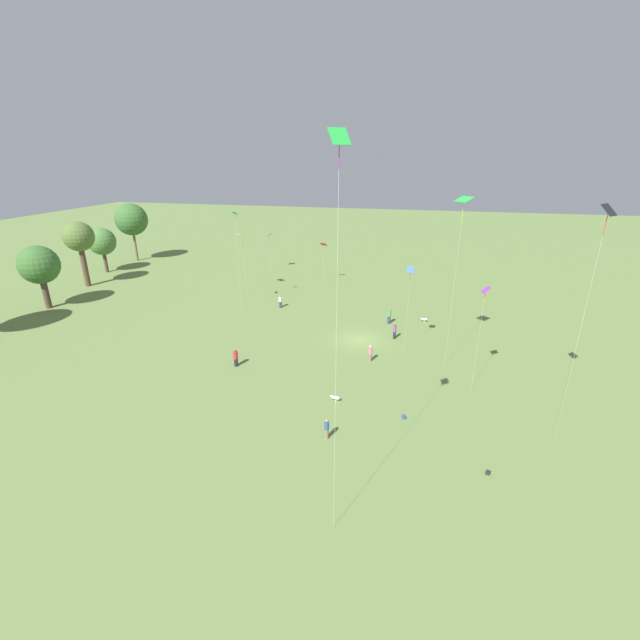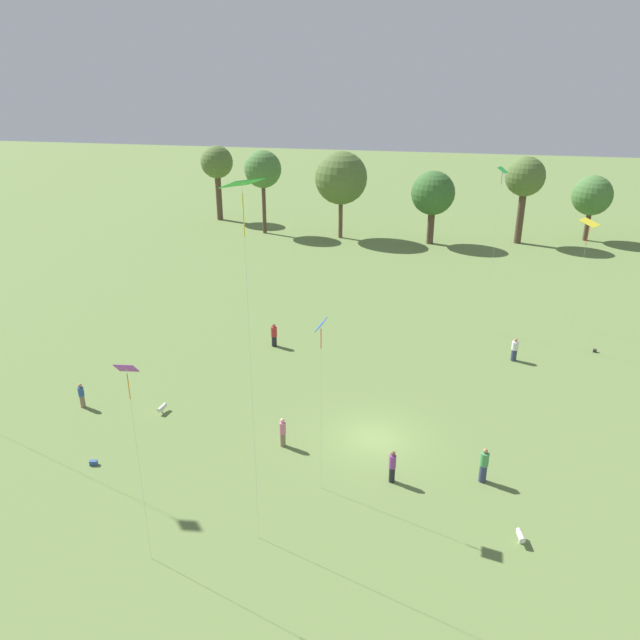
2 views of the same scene
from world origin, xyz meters
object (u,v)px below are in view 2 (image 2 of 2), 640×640
object	(u,v)px
person_4	(514,350)
dog_1	(520,535)
kite_6	(589,225)
kite_4	(501,182)
person_1	(274,335)
picnic_bag_1	(94,463)
person_0	(392,466)
kite_1	(321,335)
person_2	(283,432)
person_5	(82,395)
kite_0	(243,197)
picnic_bag_0	(595,351)
dog_0	(162,408)
person_3	(484,465)
kite_3	(128,378)

from	to	relation	value
person_4	dog_1	size ratio (longest dim) A/B	2.25
kite_6	kite_4	bearing A→B (deg)	-174.95
person_1	picnic_bag_1	size ratio (longest dim) A/B	4.21
kite_4	picnic_bag_1	distance (m)	31.69
person_1	person_4	size ratio (longest dim) A/B	1.06
person_0	kite_1	distance (m)	8.01
person_2	person_5	world-z (taller)	person_2
person_0	kite_4	size ratio (longest dim) A/B	0.14
kite_0	kite_4	bearing A→B (deg)	-116.62
person_4	picnic_bag_0	distance (m)	6.36
person_0	dog_0	xyz separation A→B (m)	(-13.82, 3.80, -0.57)
person_2	kite_0	bearing A→B (deg)	18.16
person_2	kite_1	world-z (taller)	kite_1
person_3	kite_3	xyz separation A→B (m)	(-13.57, -8.12, 7.47)
person_0	person_2	distance (m)	6.30
person_3	person_4	xyz separation A→B (m)	(2.53, 14.24, -0.12)
dog_0	dog_1	world-z (taller)	dog_1
kite_1	kite_4	bearing A→B (deg)	-153.99
kite_4	picnic_bag_0	world-z (taller)	kite_4
person_1	picnic_bag_0	distance (m)	22.87
person_3	kite_6	bearing A→B (deg)	49.02
kite_1	kite_0	bearing A→B (deg)	21.22
person_5	kite_3	xyz separation A→B (m)	(9.52, -10.58, 7.61)
kite_3	kite_4	distance (m)	30.85
person_3	picnic_bag_0	bearing A→B (deg)	42.16
person_4	person_3	bearing A→B (deg)	-60.12
person_0	kite_3	xyz separation A→B (m)	(-9.23, -7.18, 7.51)
dog_1	kite_0	bearing A→B (deg)	179.12
kite_0	person_3	bearing A→B (deg)	-151.83
dog_0	person_2	bearing A→B (deg)	-5.84
kite_1	picnic_bag_0	distance (m)	26.05
person_4	picnic_bag_1	distance (m)	27.70
kite_1	dog_0	size ratio (longest dim) A/B	10.95
kite_1	picnic_bag_1	world-z (taller)	kite_1
person_1	person_4	bearing A→B (deg)	137.71
dog_1	person_3	bearing A→B (deg)	98.36
kite_4	person_5	bearing A→B (deg)	-164.73
person_0	kite_0	distance (m)	15.67
picnic_bag_1	kite_1	bearing A→B (deg)	2.57
person_2	kite_6	size ratio (longest dim) A/B	0.20
person_0	kite_6	bearing A→B (deg)	-154.71
person_0	person_3	bearing A→B (deg)	155.69
person_0	kite_4	distance (m)	23.11
kite_3	dog_0	size ratio (longest dim) A/B	11.24
person_2	kite_4	bearing A→B (deg)	160.05
kite_1	kite_6	distance (m)	27.66
person_4	picnic_bag_0	bearing A→B (deg)	63.99
kite_4	dog_1	distance (m)	25.51
dog_1	person_2	bearing A→B (deg)	145.77
kite_0	kite_4	world-z (taller)	kite_0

